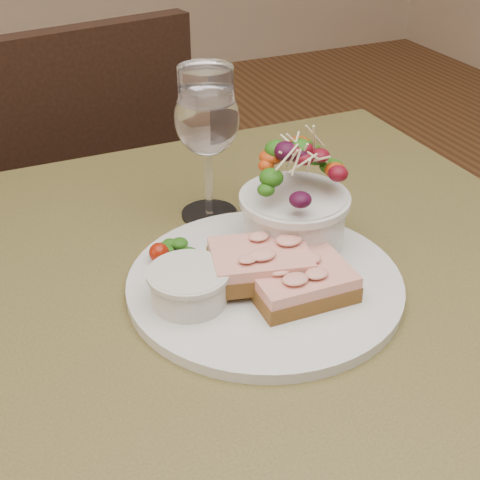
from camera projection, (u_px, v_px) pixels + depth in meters
name	position (u px, v px, depth m)	size (l,w,h in m)	color
cafe_table	(249.00, 362.00, 0.76)	(0.80, 0.80, 0.75)	#403E1B
chair_far	(74.00, 292.00, 1.47)	(0.49, 0.49, 0.90)	black
dinner_plate	(265.00, 283.00, 0.70)	(0.29, 0.29, 0.01)	silver
sandwich_front	(301.00, 282.00, 0.67)	(0.10, 0.08, 0.03)	#472F13
sandwich_back	(260.00, 263.00, 0.68)	(0.12, 0.10, 0.03)	#472F13
ramekin	(189.00, 285.00, 0.66)	(0.08, 0.08, 0.04)	beige
salad_bowl	(295.00, 196.00, 0.73)	(0.11, 0.11, 0.13)	silver
garnish	(166.00, 250.00, 0.73)	(0.05, 0.04, 0.02)	#153D0B
wine_glass	(207.00, 123.00, 0.77)	(0.08, 0.08, 0.18)	white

